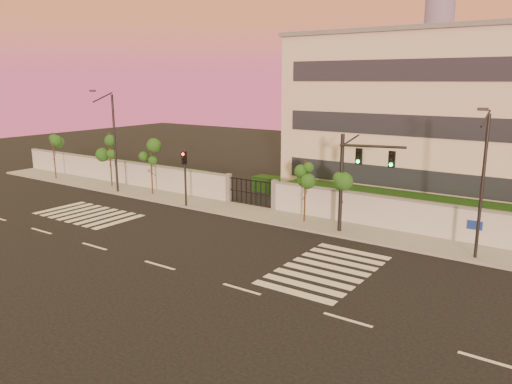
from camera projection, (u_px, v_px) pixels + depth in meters
ground at (160, 265)px, 24.47m from camera, size 120.00×120.00×0.00m
sidewalk at (275, 217)px, 32.87m from camera, size 60.00×3.00×0.15m
perimeter_wall at (288, 198)px, 33.80m from camera, size 60.00×0.36×2.20m
hedge_row at (321, 196)px, 35.46m from camera, size 41.00×4.25×1.80m
institutional_building at (468, 119)px, 35.73m from camera, size 24.40×12.40×12.25m
road_markings at (188, 240)px, 28.36m from camera, size 57.00×7.62×0.02m
street_tree_a at (53, 145)px, 44.79m from camera, size 1.36×1.08×4.30m
street_tree_b at (110, 148)px, 41.39m from camera, size 1.47×1.17×4.60m
street_tree_c at (151, 156)px, 38.55m from camera, size 1.39×1.10×4.28m
street_tree_d at (306, 178)px, 30.96m from camera, size 1.34×1.06×4.03m
street_tree_e at (342, 181)px, 29.26m from camera, size 1.44×1.15×4.21m
traffic_signal_main at (353, 173)px, 28.38m from camera, size 3.68×1.11×5.90m
traffic_signal_secondary at (185, 171)px, 34.94m from camera, size 0.32×0.33×4.14m
streetlight_west at (113, 138)px, 38.96m from camera, size 0.49×1.97×8.17m
streetlight_east at (482, 180)px, 24.16m from camera, size 0.46×1.85×7.69m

